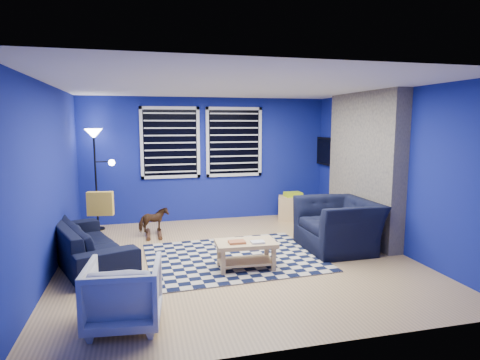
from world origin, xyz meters
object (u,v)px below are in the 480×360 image
at_px(coffee_table, 246,249).
at_px(floor_lamp, 95,147).
at_px(sofa, 88,243).
at_px(tv, 328,152).
at_px(cabinet, 293,208).
at_px(armchair_bent, 124,294).
at_px(armchair_big, 338,225).
at_px(rocking_horse, 154,220).

distance_m(coffee_table, floor_lamp, 3.64).
bearing_deg(floor_lamp, sofa, -89.12).
height_order(tv, sofa, tv).
relative_size(sofa, cabinet, 2.97).
distance_m(tv, armchair_bent, 5.54).
height_order(tv, coffee_table, tv).
xyz_separation_m(armchair_big, rocking_horse, (-2.81, 1.46, -0.11)).
xyz_separation_m(rocking_horse, floor_lamp, (-0.98, 0.70, 1.26)).
xyz_separation_m(armchair_bent, cabinet, (3.22, 3.71, -0.07)).
distance_m(armchair_bent, cabinet, 4.91).
xyz_separation_m(rocking_horse, cabinet, (2.83, 0.54, -0.03)).
xyz_separation_m(armchair_big, cabinet, (0.02, 2.00, -0.14)).
xyz_separation_m(tv, armchair_bent, (-3.98, -3.70, -1.07)).
distance_m(armchair_big, armchair_bent, 3.63).
relative_size(coffee_table, cabinet, 1.22).
relative_size(sofa, rocking_horse, 3.98).
distance_m(cabinet, floor_lamp, 4.03).
distance_m(tv, armchair_big, 2.37).
bearing_deg(tv, coffee_table, -134.19).
height_order(sofa, armchair_bent, armchair_bent).
xyz_separation_m(tv, coffee_table, (-2.43, -2.50, -1.12)).
height_order(tv, floor_lamp, floor_lamp).
distance_m(armchair_big, cabinet, 2.00).
bearing_deg(armchair_bent, armchair_big, -145.77).
bearing_deg(armchair_big, rocking_horse, -118.33).
bearing_deg(tv, sofa, -159.33).
bearing_deg(cabinet, sofa, -135.49).
xyz_separation_m(coffee_table, cabinet, (1.67, 2.50, -0.03)).
distance_m(tv, sofa, 4.98).
distance_m(tv, cabinet, 1.37).
bearing_deg(sofa, coffee_table, -131.53).
bearing_deg(floor_lamp, coffee_table, -51.10).
xyz_separation_m(cabinet, floor_lamp, (-3.81, 0.16, 1.29)).
height_order(armchair_bent, floor_lamp, floor_lamp).
bearing_deg(floor_lamp, armchair_bent, -81.32).
bearing_deg(coffee_table, armchair_bent, -142.19).
height_order(armchair_bent, coffee_table, armchair_bent).
relative_size(armchair_big, cabinet, 1.76).
relative_size(armchair_big, armchair_bent, 1.68).
bearing_deg(sofa, floor_lamp, -20.39).
xyz_separation_m(sofa, rocking_horse, (0.95, 1.18, -0.01)).
bearing_deg(armchair_big, floor_lamp, -120.51).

